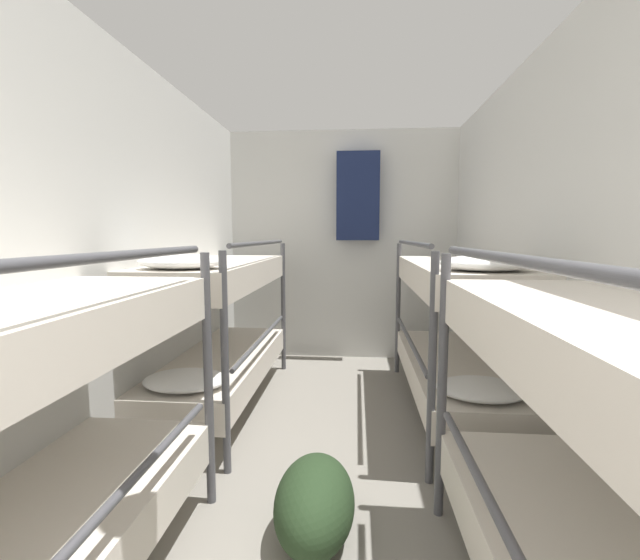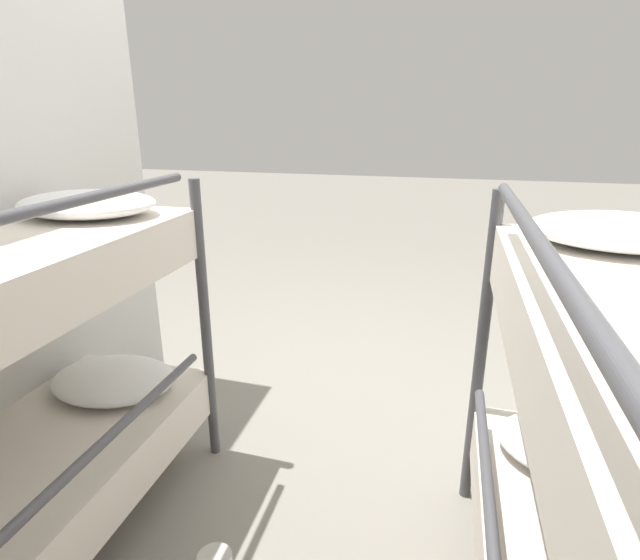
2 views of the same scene
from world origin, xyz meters
name	(u,v)px [view 1 (image 1 of 2)]	position (x,y,z in m)	size (l,w,h in m)	color
wall_left	(83,259)	(-1.23, 2.54, 1.22)	(0.06, 5.20, 2.43)	silver
wall_right	(591,262)	(1.23, 2.54, 1.22)	(0.06, 5.20, 2.43)	silver
wall_back	(342,246)	(0.00, 5.11, 1.22)	(2.52, 0.06, 2.43)	silver
bunk_stack_left_far	(220,321)	(-0.88, 3.61, 0.69)	(0.66, 1.92, 1.29)	#4C4C51
bunk_stack_right_far	(455,325)	(0.88, 3.61, 0.69)	(0.66, 1.92, 1.29)	#4C4C51
duffel_bag	(315,503)	(-0.02, 2.22, 0.18)	(0.35, 0.57, 0.35)	#23381E
hanging_coat	(358,196)	(0.17, 4.96, 1.73)	(0.44, 0.12, 0.90)	#192347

